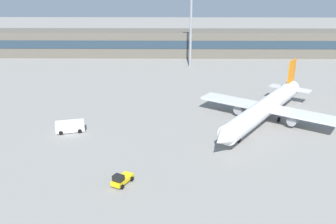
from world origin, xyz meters
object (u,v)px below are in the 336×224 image
object	(u,v)px
airplane_mid	(264,108)
floodlight_tower_west	(191,23)
service_van_white	(70,126)
baggage_tug_yellow	(121,179)

from	to	relation	value
airplane_mid	floodlight_tower_west	size ratio (longest dim) A/B	1.45
airplane_mid	floodlight_tower_west	bearing A→B (deg)	104.74
airplane_mid	service_van_white	bearing A→B (deg)	-172.07
service_van_white	floodlight_tower_west	size ratio (longest dim) A/B	0.23
baggage_tug_yellow	service_van_white	xyz separation A→B (m)	(-12.04, 18.54, 0.31)
airplane_mid	service_van_white	distance (m)	37.73
airplane_mid	service_van_white	world-z (taller)	airplane_mid
baggage_tug_yellow	floodlight_tower_west	size ratio (longest dim) A/B	0.16
baggage_tug_yellow	floodlight_tower_west	distance (m)	73.67
service_van_white	floodlight_tower_west	bearing A→B (deg)	64.85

